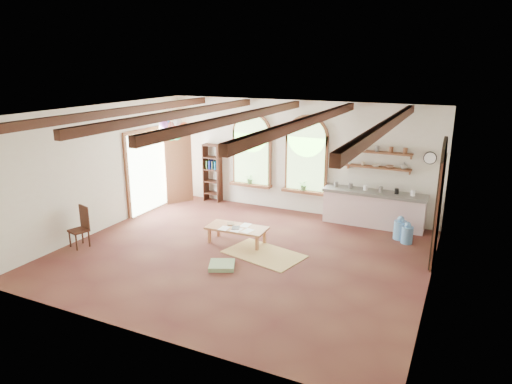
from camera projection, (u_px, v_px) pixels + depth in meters
The scene contains 27 objects.
floor at pixel (241, 254), 10.37m from camera, with size 8.00×8.00×0.00m, color brown.
ceiling_beams at pixel (240, 117), 9.52m from camera, with size 6.20×6.80×0.18m, color #3C1D13, non-canonical shape.
window_left at pixel (252, 152), 13.47m from camera, with size 1.30×0.28×2.20m.
window_right at pixel (306, 157), 12.77m from camera, with size 1.30×0.28×2.20m.
left_doorway at pixel (148, 171), 13.24m from camera, with size 0.10×1.90×2.50m, color brown.
right_doorway at pixel (437, 213), 9.74m from camera, with size 0.10×1.30×2.40m, color black.
kitchen_counter at pixel (374, 208), 12.07m from camera, with size 2.68×0.62×0.94m.
wall_shelf_lower at pixel (378, 167), 11.93m from camera, with size 1.70×0.24×0.04m, color brown.
wall_shelf_upper at pixel (379, 152), 11.82m from camera, with size 1.70×0.24×0.04m, color brown.
wall_clock at pixel (430, 158), 11.38m from camera, with size 0.32×0.32×0.04m, color black.
bookshelf at pixel (212, 173), 14.12m from camera, with size 0.53×0.32×1.80m.
coffee_table at pixel (237, 229), 10.91m from camera, with size 1.47×0.73×0.41m.
side_chair at pixel (80, 235), 10.73m from camera, with size 0.48×0.48×0.98m.
floor_mat at pixel (264, 254), 10.36m from camera, with size 1.74×1.07×0.02m, color tan.
floor_cushion at pixel (222, 265), 9.70m from camera, with size 0.53×0.53×0.09m, color #7E9F6D.
water_jug_a at pixel (400, 229), 11.20m from camera, with size 0.31×0.31×0.59m.
water_jug_b at pixel (407, 234), 10.95m from camera, with size 0.28×0.28×0.54m.
balloon_cluster at pixel (172, 130), 13.13m from camera, with size 0.90×0.94×1.16m.
table_book at pixel (227, 224), 11.08m from camera, with size 0.17×0.24×0.02m, color olive.
tablet at pixel (236, 228), 10.83m from camera, with size 0.18×0.26×0.01m, color black.
potted_plant_left at pixel (250, 179), 13.60m from camera, with size 0.27×0.23×0.30m, color #598C4C.
potted_plant_right at pixel (304, 185), 12.90m from camera, with size 0.27×0.23×0.30m, color #598C4C.
shelf_cup_a at pixel (350, 162), 12.22m from camera, with size 0.12×0.10×0.10m, color white.
shelf_cup_b at pixel (363, 164), 12.08m from camera, with size 0.10×0.10×0.09m, color beige.
shelf_bowl_a at pixel (376, 166), 11.94m from camera, with size 0.22×0.22×0.05m, color beige.
shelf_bowl_b at pixel (390, 167), 11.79m from camera, with size 0.20×0.20×0.06m, color #8C664C.
shelf_vase at pixel (404, 165), 11.63m from camera, with size 0.18×0.18×0.19m, color slate.
Camera 1 is at (4.40, -8.51, 4.22)m, focal length 32.00 mm.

